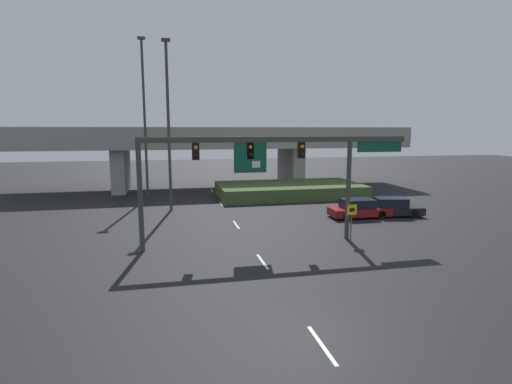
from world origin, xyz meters
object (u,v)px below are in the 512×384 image
highway_light_pole_far (145,116)px  signal_gantry (270,158)px  speed_limit_sign (351,217)px  highway_light_pole_near (168,122)px  parked_sedan_mid_right (392,208)px  parked_sedan_near_right (359,209)px

highway_light_pole_far → signal_gantry: bearing=-66.3°
speed_limit_sign → highway_light_pole_far: 23.55m
highway_light_pole_near → speed_limit_sign: bearing=-49.4°
highway_light_pole_near → parked_sedan_mid_right: (16.94, -6.07, -6.64)m
highway_light_pole_near → highway_light_pole_far: (-2.22, 6.45, 0.70)m
parked_sedan_mid_right → highway_light_pole_near: bearing=170.0°
signal_gantry → parked_sedan_mid_right: size_ratio=3.36×
signal_gantry → parked_sedan_mid_right: bearing=25.4°
highway_light_pole_near → highway_light_pole_far: highway_light_pole_far is taller
speed_limit_sign → highway_light_pole_near: (-10.50, 12.27, 5.77)m
highway_light_pole_near → parked_sedan_near_right: bearing=-23.0°
highway_light_pole_near → parked_sedan_near_right: highway_light_pole_near is taller
parked_sedan_near_right → parked_sedan_mid_right: bearing=-0.5°
signal_gantry → highway_light_pole_far: bearing=113.7°
parked_sedan_near_right → parked_sedan_mid_right: size_ratio=0.97×
speed_limit_sign → highway_light_pole_far: bearing=124.2°
speed_limit_sign → highway_light_pole_near: 17.16m
speed_limit_sign → highway_light_pole_far: (-12.72, 18.73, 6.48)m
signal_gantry → highway_light_pole_far: size_ratio=1.05×
highway_light_pole_near → parked_sedan_near_right: (14.14, -5.99, -6.64)m
speed_limit_sign → highway_light_pole_near: bearing=130.6°
parked_sedan_near_right → signal_gantry: bearing=-146.1°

